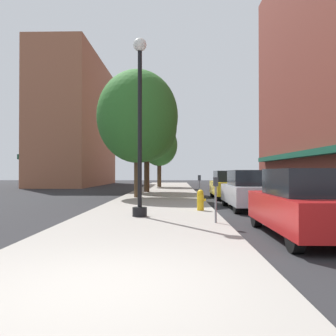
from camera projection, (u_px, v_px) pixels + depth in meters
ground_plane at (224, 197)px, 22.29m from camera, size 90.00×90.00×0.00m
sidewalk_slab at (163, 195)px, 23.38m from camera, size 4.80×50.00×0.12m
building_far_background at (77, 124)px, 41.72m from camera, size 6.80×18.00×14.95m
lamppost at (140, 123)px, 11.41m from camera, size 0.48×0.48×5.90m
fire_hydrant at (201, 200)px, 13.14m from camera, size 0.33×0.26×0.79m
parking_meter_near at (216, 194)px, 9.95m from camera, size 0.14×0.09×1.31m
parking_meter_far at (199, 185)px, 16.87m from camera, size 0.14×0.09×1.31m
tree_near at (147, 127)px, 25.66m from camera, size 4.48×4.48×7.38m
tree_mid at (138, 117)px, 20.12m from camera, size 4.71×4.71×7.41m
tree_far at (159, 145)px, 34.28m from camera, size 3.60×3.60×6.21m
car_red at (305, 204)px, 8.27m from camera, size 1.80×4.30×1.66m
car_silver at (249, 190)px, 14.62m from camera, size 1.80×4.30×1.66m
car_yellow at (228, 185)px, 20.42m from camera, size 1.80×4.30×1.66m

